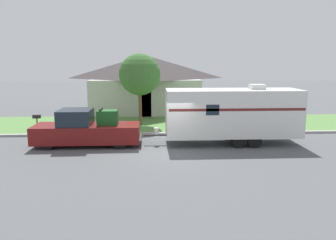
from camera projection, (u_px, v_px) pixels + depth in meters
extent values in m
plane|color=#515456|center=(169.00, 151.00, 17.28)|extent=(120.00, 120.00, 0.00)
cube|color=#999993|center=(166.00, 134.00, 20.95)|extent=(80.00, 0.30, 0.14)
cube|color=#568442|center=(164.00, 124.00, 24.55)|extent=(80.00, 7.00, 0.03)
cube|color=#B2B2A8|center=(146.00, 94.00, 30.97)|extent=(9.52, 7.66, 3.05)
pyramid|color=#3D3838|center=(146.00, 67.00, 30.51)|extent=(10.28, 8.28, 2.12)
cube|color=#4C3828|center=(145.00, 105.00, 27.32)|extent=(1.00, 0.06, 2.10)
cylinder|color=black|center=(47.00, 142.00, 17.37)|extent=(0.81, 0.28, 0.81)
cylinder|color=black|center=(56.00, 135.00, 18.99)|extent=(0.81, 0.28, 0.81)
cylinder|color=black|center=(119.00, 141.00, 17.56)|extent=(0.81, 0.28, 0.81)
cylinder|color=black|center=(122.00, 135.00, 19.19)|extent=(0.81, 0.28, 0.81)
cube|color=maroon|center=(65.00, 133.00, 18.17)|extent=(3.38, 2.01, 0.96)
cube|color=#19232D|center=(75.00, 117.00, 18.03)|extent=(1.76, 1.85, 0.85)
cube|color=maroon|center=(118.00, 133.00, 18.31)|extent=(2.42, 2.01, 0.96)
cube|color=#333333|center=(141.00, 139.00, 18.44)|extent=(0.12, 1.81, 0.20)
cube|color=#194C1E|center=(108.00, 117.00, 18.13)|extent=(1.12, 0.85, 0.80)
cube|color=black|center=(101.00, 109.00, 18.02)|extent=(0.10, 0.93, 0.08)
cylinder|color=black|center=(239.00, 141.00, 17.74)|extent=(0.76, 0.22, 0.76)
cylinder|color=black|center=(231.00, 133.00, 19.67)|extent=(0.76, 0.22, 0.76)
cylinder|color=black|center=(254.00, 141.00, 17.79)|extent=(0.76, 0.22, 0.76)
cylinder|color=black|center=(244.00, 133.00, 19.71)|extent=(0.76, 0.22, 0.76)
cube|color=silver|center=(232.00, 112.00, 18.44)|extent=(7.48, 2.24, 2.60)
cube|color=#5B1E1E|center=(238.00, 110.00, 17.28)|extent=(7.33, 0.01, 0.14)
cube|color=#383838|center=(155.00, 135.00, 18.45)|extent=(1.27, 0.12, 0.10)
cylinder|color=silver|center=(156.00, 131.00, 18.41)|extent=(0.28, 0.28, 0.36)
cube|color=silver|center=(257.00, 87.00, 18.25)|extent=(0.80, 0.68, 0.28)
cube|color=#19232D|center=(213.00, 110.00, 17.21)|extent=(0.70, 0.01, 0.56)
cylinder|color=brown|center=(37.00, 126.00, 21.01)|extent=(0.09, 0.09, 1.05)
cube|color=black|center=(37.00, 117.00, 20.89)|extent=(0.48, 0.20, 0.22)
cylinder|color=brown|center=(140.00, 108.00, 23.80)|extent=(0.24, 0.24, 2.58)
sphere|color=#38662D|center=(140.00, 74.00, 23.36)|extent=(2.98, 2.98, 2.98)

